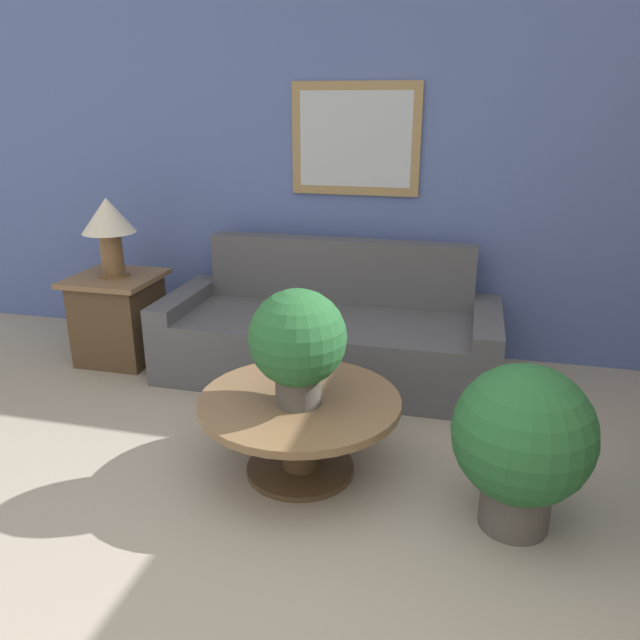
% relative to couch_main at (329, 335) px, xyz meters
% --- Properties ---
extents(wall_back, '(7.15, 0.09, 2.60)m').
position_rel_couch_main_xyz_m(wall_back, '(0.35, 0.59, 1.03)').
color(wall_back, '#5166A8').
rests_on(wall_back, ground_plane).
extents(couch_main, '(2.24, 0.90, 0.87)m').
position_rel_couch_main_xyz_m(couch_main, '(0.00, 0.00, 0.00)').
color(couch_main, '#4C4C51').
rests_on(couch_main, ground_plane).
extents(coffee_table, '(1.00, 1.00, 0.41)m').
position_rel_couch_main_xyz_m(coffee_table, '(0.13, -1.22, 0.02)').
color(coffee_table, '#4C3823').
rests_on(coffee_table, ground_plane).
extents(side_table, '(0.59, 0.59, 0.63)m').
position_rel_couch_main_xyz_m(side_table, '(-1.52, -0.11, 0.04)').
color(side_table, '#4C3823').
rests_on(side_table, ground_plane).
extents(table_lamp, '(0.36, 0.36, 0.54)m').
position_rel_couch_main_xyz_m(table_lamp, '(-1.52, -0.11, 0.72)').
color(table_lamp, brown).
rests_on(table_lamp, side_table).
extents(potted_plant_on_table, '(0.46, 0.46, 0.57)m').
position_rel_couch_main_xyz_m(potted_plant_on_table, '(0.14, -1.27, 0.45)').
color(potted_plant_on_table, '#4C4742').
rests_on(potted_plant_on_table, coffee_table).
extents(potted_plant_floor, '(0.61, 0.61, 0.76)m').
position_rel_couch_main_xyz_m(potted_plant_floor, '(1.17, -1.40, 0.15)').
color(potted_plant_floor, '#4C4742').
rests_on(potted_plant_floor, ground_plane).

